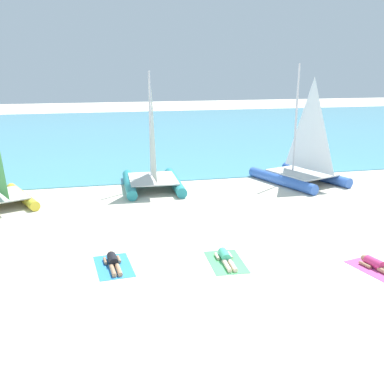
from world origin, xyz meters
The scene contains 10 objects.
ground_plane centered at (0.00, 10.00, 0.00)m, with size 120.00×120.00×0.00m, color beige.
ocean_water centered at (0.00, 31.84, 0.03)m, with size 120.00×40.00×0.05m, color #4C9EB7.
sailboat_teal centered at (-0.84, 10.64, 0.88)m, with size 3.09×4.66×5.92m.
sailboat_blue centered at (7.19, 10.05, 0.94)m, with size 4.44×5.54×6.28m.
towel_left centered at (-3.47, 1.48, 0.01)m, with size 1.10×1.90×0.01m, color #338CD8.
sunbather_left centered at (-3.47, 1.55, 0.13)m, with size 0.57×1.57×0.30m.
towel_middle centered at (0.11, 0.98, 0.01)m, with size 1.10×1.90×0.01m, color #4CB266.
sunbather_middle centered at (0.12, 1.05, 0.13)m, with size 0.56×1.57×0.30m.
towel_right centered at (4.59, -0.67, 0.01)m, with size 1.10×1.90×0.01m, color #D84C99.
sunbather_right centered at (4.57, -0.61, 0.13)m, with size 0.73×1.56×0.30m.
Camera 1 is at (-4.09, -12.04, 6.15)m, focal length 42.60 mm.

